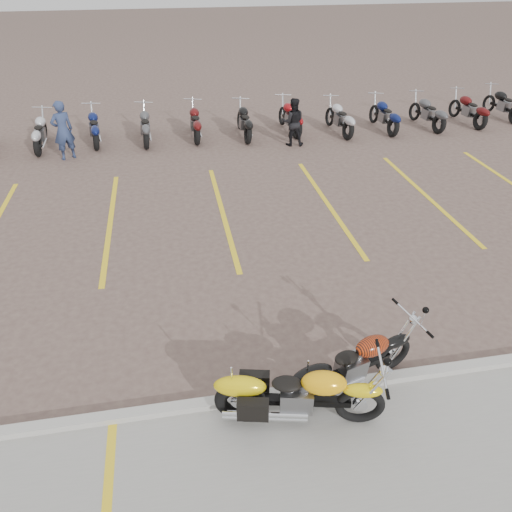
{
  "coord_description": "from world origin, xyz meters",
  "views": [
    {
      "loc": [
        -1.19,
        -6.94,
        5.65
      ],
      "look_at": [
        0.23,
        0.71,
        0.75
      ],
      "focal_mm": 35.0,
      "sensor_mm": 36.0,
      "label": 1
    }
  ],
  "objects_px": {
    "yellow_cruiser": "(295,396)",
    "flame_cruiser": "(349,366)",
    "person_b": "(293,122)",
    "person_a": "(63,130)"
  },
  "relations": [
    {
      "from": "person_a",
      "to": "person_b",
      "type": "bearing_deg",
      "value": 150.77
    },
    {
      "from": "person_b",
      "to": "yellow_cruiser",
      "type": "bearing_deg",
      "value": 86.15
    },
    {
      "from": "person_a",
      "to": "person_b",
      "type": "distance_m",
      "value": 7.09
    },
    {
      "from": "flame_cruiser",
      "to": "person_a",
      "type": "relative_size",
      "value": 1.18
    },
    {
      "from": "flame_cruiser",
      "to": "person_b",
      "type": "distance_m",
      "value": 10.58
    },
    {
      "from": "flame_cruiser",
      "to": "yellow_cruiser",
      "type": "bearing_deg",
      "value": -170.88
    },
    {
      "from": "flame_cruiser",
      "to": "person_b",
      "type": "bearing_deg",
      "value": 63.73
    },
    {
      "from": "yellow_cruiser",
      "to": "person_a",
      "type": "relative_size",
      "value": 1.29
    },
    {
      "from": "yellow_cruiser",
      "to": "flame_cruiser",
      "type": "xyz_separation_m",
      "value": [
        0.92,
        0.44,
        -0.04
      ]
    },
    {
      "from": "person_a",
      "to": "person_b",
      "type": "xyz_separation_m",
      "value": [
        7.09,
        -0.06,
        -0.12
      ]
    }
  ]
}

